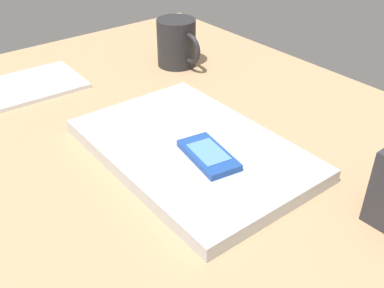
# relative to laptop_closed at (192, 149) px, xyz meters

# --- Properties ---
(desk_surface) EXTENTS (1.20, 0.80, 0.03)m
(desk_surface) POSITION_rel_laptop_closed_xyz_m (0.02, 0.02, -0.03)
(desk_surface) COLOR tan
(desk_surface) RESTS_ON ground
(laptop_closed) EXTENTS (0.35, 0.24, 0.02)m
(laptop_closed) POSITION_rel_laptop_closed_xyz_m (0.00, 0.00, 0.00)
(laptop_closed) COLOR #B7BABC
(laptop_closed) RESTS_ON desk_surface
(cell_phone_on_laptop) EXTENTS (0.10, 0.06, 0.01)m
(cell_phone_on_laptop) POSITION_rel_laptop_closed_xyz_m (0.04, -0.01, 0.02)
(cell_phone_on_laptop) COLOR #1E479E
(cell_phone_on_laptop) RESTS_ON laptop_closed
(coffee_mug) EXTENTS (0.12, 0.08, 0.10)m
(coffee_mug) POSITION_rel_laptop_closed_xyz_m (-0.29, 0.19, 0.04)
(coffee_mug) COLOR #262628
(coffee_mug) RESTS_ON desk_surface
(notepad) EXTENTS (0.15, 0.18, 0.01)m
(notepad) POSITION_rel_laptop_closed_xyz_m (-0.37, -0.09, -0.01)
(notepad) COLOR white
(notepad) RESTS_ON desk_surface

